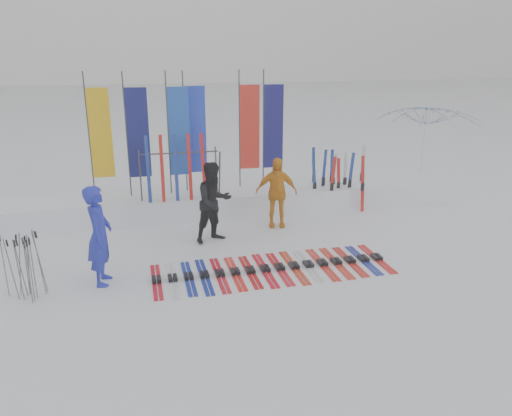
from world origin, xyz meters
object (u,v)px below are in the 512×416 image
object	(u,v)px
person_yellow	(276,192)
ski_row	(272,268)
person_black	(214,202)
ski_rack	(180,168)
person_blue	(99,236)
tent_canopy	(425,149)

from	to	relation	value
person_yellow	ski_row	bearing A→B (deg)	-95.89
person_black	ski_rack	xyz separation A→B (m)	(-0.60, 1.77, 0.44)
person_blue	ski_row	bearing A→B (deg)	-88.12
tent_canopy	ski_rack	distance (m)	7.61
person_black	tent_canopy	bearing A→B (deg)	-3.13
person_yellow	ski_row	xyz separation A→B (m)	(-0.82, -2.55, -0.85)
ski_row	person_blue	bearing A→B (deg)	176.12
tent_canopy	ski_row	size ratio (longest dim) A/B	0.64
ski_row	ski_rack	size ratio (longest dim) A/B	2.37
person_blue	ski_rack	size ratio (longest dim) A/B	0.95
person_black	ski_row	bearing A→B (deg)	-89.11
ski_row	person_black	bearing A→B (deg)	114.19
person_blue	tent_canopy	world-z (taller)	tent_canopy
person_yellow	tent_canopy	size ratio (longest dim) A/B	0.57
person_black	person_yellow	xyz separation A→B (m)	(1.68, 0.64, -0.05)
person_black	ski_row	size ratio (longest dim) A/B	0.39
person_yellow	tent_canopy	bearing A→B (deg)	31.90
person_blue	tent_canopy	xyz separation A→B (m)	(9.42, 4.25, 0.42)
person_blue	person_yellow	world-z (taller)	person_blue
person_blue	person_black	size ratio (longest dim) A/B	1.03
person_black	ski_row	distance (m)	2.28
person_black	tent_canopy	size ratio (longest dim) A/B	0.61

